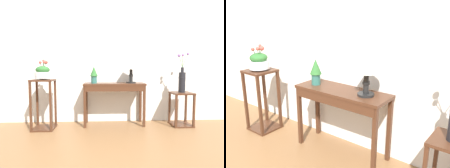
# 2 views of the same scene
# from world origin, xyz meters

# --- Properties ---
(ground_plane) EXTENTS (12.00, 12.00, 0.01)m
(ground_plane) POSITION_xyz_m (0.00, 0.00, -0.00)
(ground_plane) COLOR brown
(back_wall_with_art) EXTENTS (9.00, 0.10, 2.80)m
(back_wall_with_art) POSITION_xyz_m (0.00, 1.59, 1.40)
(back_wall_with_art) COLOR silver
(back_wall_with_art) RESTS_ON ground
(console_table) EXTENTS (1.14, 0.40, 0.80)m
(console_table) POSITION_xyz_m (0.08, 1.28, 0.67)
(console_table) COLOR #472819
(console_table) RESTS_ON ground
(table_lamp) EXTENTS (0.29, 0.29, 0.49)m
(table_lamp) POSITION_xyz_m (0.40, 1.30, 1.14)
(table_lamp) COLOR black
(table_lamp) RESTS_ON console_table
(potted_plant_on_console) EXTENTS (0.14, 0.14, 0.31)m
(potted_plant_on_console) POSITION_xyz_m (-0.30, 1.28, 0.97)
(potted_plant_on_console) COLOR #2D665B
(potted_plant_on_console) RESTS_ON console_table
(pedestal_stand_left) EXTENTS (0.37, 0.37, 0.88)m
(pedestal_stand_left) POSITION_xyz_m (-1.18, 1.11, 0.44)
(pedestal_stand_left) COLOR #472819
(pedestal_stand_left) RESTS_ON ground
(planter_bowl_wide_left) EXTENTS (0.27, 0.27, 0.35)m
(planter_bowl_wide_left) POSITION_xyz_m (-1.18, 1.11, 1.00)
(planter_bowl_wide_left) COLOR silver
(planter_bowl_wide_left) RESTS_ON pedestal_stand_left
(pedestal_stand_right) EXTENTS (0.37, 0.37, 0.63)m
(pedestal_stand_right) POSITION_xyz_m (1.33, 1.19, 0.31)
(pedestal_stand_right) COLOR #472819
(pedestal_stand_right) RESTS_ON ground
(flower_vase_tall_right) EXTENTS (0.24, 0.19, 0.74)m
(flower_vase_tall_right) POSITION_xyz_m (1.33, 1.19, 0.87)
(flower_vase_tall_right) COLOR black
(flower_vase_tall_right) RESTS_ON pedestal_stand_right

